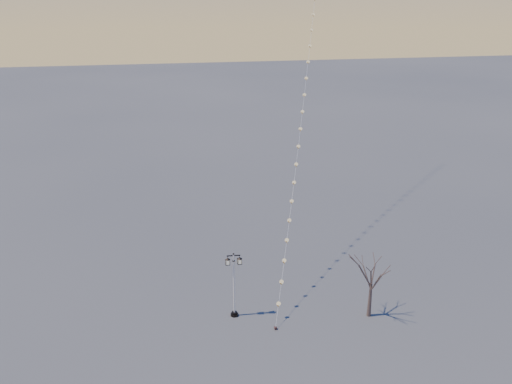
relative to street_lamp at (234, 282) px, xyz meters
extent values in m
plane|color=#4A4B4B|center=(0.71, -1.66, -2.58)|extent=(300.00, 300.00, 0.00)
cylinder|color=black|center=(0.00, 0.00, -2.51)|extent=(0.52, 0.52, 0.15)
cylinder|color=black|center=(0.00, 0.00, -2.37)|extent=(0.37, 0.37, 0.13)
cylinder|color=silver|center=(0.00, 0.00, -0.13)|extent=(0.12, 0.12, 4.35)
cylinder|color=black|center=(0.00, 0.00, 1.54)|extent=(0.19, 0.19, 0.06)
cube|color=black|center=(0.00, 0.00, 1.91)|extent=(0.88, 0.11, 0.06)
sphere|color=black|center=(0.00, 0.00, 2.02)|extent=(0.13, 0.13, 0.13)
pyramid|color=black|center=(-0.39, 0.03, 1.77)|extent=(0.41, 0.41, 0.13)
cube|color=beige|center=(-0.39, 0.03, 1.48)|extent=(0.24, 0.24, 0.31)
cube|color=black|center=(-0.39, 0.03, 1.31)|extent=(0.28, 0.28, 0.04)
pyramid|color=black|center=(0.39, -0.03, 1.77)|extent=(0.41, 0.41, 0.13)
cube|color=beige|center=(0.39, -0.03, 1.48)|extent=(0.24, 0.24, 0.31)
cube|color=black|center=(0.39, -0.03, 1.31)|extent=(0.28, 0.28, 0.04)
cone|color=#473730|center=(8.84, -1.87, -1.34)|extent=(0.29, 0.29, 2.47)
cylinder|color=#361D1A|center=(2.33, -2.12, -2.48)|extent=(0.19, 0.19, 0.19)
cylinder|color=black|center=(2.33, -2.12, -2.46)|extent=(0.03, 0.03, 0.24)
cone|color=orange|center=(8.73, 13.64, 12.69)|extent=(0.08, 0.08, 0.27)
cylinder|color=white|center=(2.33, -2.12, -2.01)|extent=(0.02, 0.02, 0.77)
camera|label=1|loc=(-4.98, -30.71, 17.58)|focal=37.66mm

